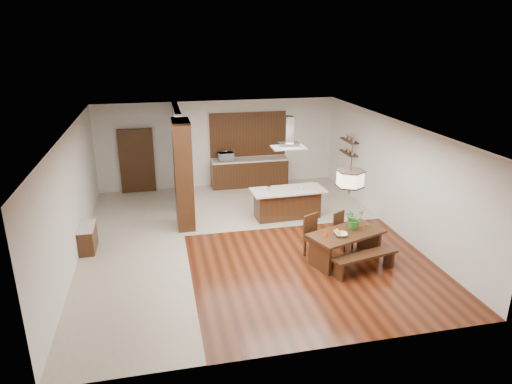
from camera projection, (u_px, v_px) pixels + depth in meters
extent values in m
plane|color=#3B170A|center=(245.00, 239.00, 11.68)|extent=(9.00, 9.00, 0.00)
cube|color=white|center=(244.00, 127.00, 10.72)|extent=(8.00, 9.00, 0.04)
cube|color=silver|center=(219.00, 144.00, 15.35)|extent=(8.00, 0.04, 2.90)
cube|color=silver|center=(300.00, 275.00, 7.05)|extent=(8.00, 0.04, 2.90)
cube|color=silver|center=(72.00, 197.00, 10.38)|extent=(0.04, 9.00, 2.90)
cube|color=silver|center=(393.00, 175.00, 12.01)|extent=(0.04, 9.00, 2.90)
cube|color=beige|center=(134.00, 249.00, 11.11)|extent=(2.50, 9.00, 0.01)
cube|color=beige|center=(268.00, 202.00, 14.23)|extent=(5.50, 4.00, 0.01)
cube|color=#381F0E|center=(244.00, 127.00, 10.72)|extent=(8.00, 9.00, 0.02)
cube|color=black|center=(183.00, 175.00, 12.02)|extent=(0.45, 1.00, 2.90)
cube|color=silver|center=(179.00, 155.00, 13.95)|extent=(0.18, 2.40, 2.90)
cube|color=black|center=(88.00, 238.00, 10.98)|extent=(0.37, 0.88, 0.63)
cube|color=black|center=(137.00, 161.00, 14.84)|extent=(1.10, 0.20, 2.10)
cube|color=black|center=(250.00, 173.00, 15.60)|extent=(2.60, 0.60, 0.90)
cube|color=silver|center=(249.00, 160.00, 15.45)|extent=(2.60, 0.62, 0.05)
cube|color=#A36131|center=(248.00, 134.00, 15.41)|extent=(2.60, 0.08, 1.50)
cube|color=black|center=(348.00, 153.00, 14.40)|extent=(0.26, 0.90, 0.04)
cube|color=black|center=(349.00, 141.00, 14.27)|extent=(0.26, 0.90, 0.04)
cube|color=black|center=(346.00, 233.00, 10.33)|extent=(1.92, 1.40, 0.06)
cube|color=black|center=(320.00, 256.00, 10.07)|extent=(0.31, 0.68, 0.66)
cube|color=black|center=(369.00, 240.00, 10.83)|extent=(0.31, 0.68, 0.66)
imported|color=#2D7928|center=(354.00, 219.00, 10.45)|extent=(0.51, 0.46, 0.48)
imported|color=beige|center=(341.00, 235.00, 10.12)|extent=(0.33, 0.33, 0.07)
cone|color=red|center=(326.00, 232.00, 10.08)|extent=(0.16, 0.16, 0.20)
cylinder|color=gold|center=(367.00, 226.00, 10.54)|extent=(0.06, 0.06, 0.09)
cube|color=black|center=(287.00, 204.00, 12.92)|extent=(1.81, 0.74, 0.81)
cube|color=silver|center=(288.00, 190.00, 12.74)|extent=(2.09, 0.97, 0.04)
imported|color=silver|center=(302.00, 187.00, 12.76)|extent=(0.14, 0.14, 0.09)
imported|color=silver|center=(226.00, 157.00, 15.19)|extent=(0.54, 0.40, 0.28)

